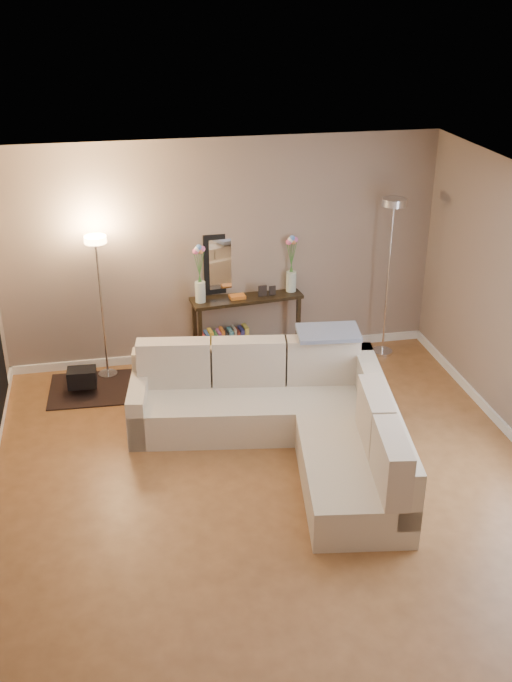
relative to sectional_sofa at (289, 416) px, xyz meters
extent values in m
cube|color=#976337|center=(-0.30, -0.69, -0.33)|extent=(5.00, 5.50, 0.01)
cube|color=white|center=(-0.30, -0.69, 2.28)|extent=(5.00, 5.50, 0.01)
cube|color=gray|center=(-0.30, 2.07, 0.98)|extent=(5.00, 0.02, 2.60)
cube|color=gray|center=(-0.30, -3.45, 0.98)|extent=(5.00, 0.02, 2.60)
cube|color=white|center=(-0.30, 2.05, -0.27)|extent=(5.00, 0.03, 0.10)
cube|color=beige|center=(-0.26, 0.40, -0.13)|extent=(2.55, 1.21, 0.38)
cube|color=beige|center=(-0.21, 0.73, 0.13)|extent=(2.45, 0.56, 0.53)
cube|color=beige|center=(-1.40, 0.58, -0.06)|extent=(0.30, 0.86, 0.53)
cube|color=beige|center=(0.35, -0.88, -0.13)|extent=(1.07, 1.62, 0.38)
cube|color=beige|center=(0.74, -0.51, 0.13)|extent=(0.54, 2.36, 0.53)
cube|color=beige|center=(-1.02, 0.75, 0.30)|extent=(0.76, 0.32, 0.49)
cube|color=beige|center=(-0.27, 0.64, 0.30)|extent=(0.76, 0.32, 0.49)
cube|color=beige|center=(0.47, 0.52, 0.30)|extent=(0.76, 0.32, 0.49)
cube|color=beige|center=(0.62, -0.64, 0.30)|extent=(0.31, 0.70, 0.49)
cube|color=beige|center=(0.51, -1.34, 0.30)|extent=(0.31, 0.70, 0.49)
cube|color=slate|center=(0.52, 0.52, 0.60)|extent=(0.66, 0.42, 0.08)
cube|color=black|center=(-0.05, 1.94, 0.46)|extent=(1.32, 0.48, 0.04)
cube|color=black|center=(-0.62, 1.73, 0.06)|extent=(0.05, 0.05, 0.76)
cube|color=black|center=(-0.65, 2.01, 0.06)|extent=(0.05, 0.05, 0.76)
cube|color=black|center=(0.56, 1.86, 0.06)|extent=(0.05, 0.05, 0.76)
cube|color=black|center=(0.53, 2.14, 0.06)|extent=(0.05, 0.05, 0.76)
cube|color=black|center=(-0.05, 1.94, -0.14)|extent=(1.24, 0.45, 0.03)
cube|color=#BF3333|center=(-0.58, 1.88, -0.03)|extent=(0.05, 0.16, 0.19)
cube|color=#3359A5|center=(-0.53, 1.88, -0.02)|extent=(0.05, 0.16, 0.21)
cube|color=gold|center=(-0.49, 1.89, -0.01)|extent=(0.06, 0.16, 0.23)
cube|color=#3F7F4C|center=(-0.44, 1.89, -0.03)|extent=(0.06, 0.16, 0.19)
cube|color=#994C99|center=(-0.39, 1.90, -0.02)|extent=(0.05, 0.16, 0.21)
cube|color=orange|center=(-0.35, 1.90, -0.01)|extent=(0.05, 0.16, 0.23)
cube|color=#262626|center=(-0.30, 1.91, -0.03)|extent=(0.06, 0.16, 0.19)
cube|color=#4C99B2|center=(-0.25, 1.91, -0.02)|extent=(0.06, 0.16, 0.21)
cube|color=#B2A58C|center=(-0.20, 1.92, -0.01)|extent=(0.05, 0.16, 0.23)
cube|color=brown|center=(-0.16, 1.92, -0.03)|extent=(0.05, 0.16, 0.19)
cube|color=navy|center=(-0.12, 1.93, -0.02)|extent=(0.06, 0.16, 0.21)
cube|color=gold|center=(-0.06, 1.93, -0.01)|extent=(0.06, 0.16, 0.23)
cube|color=black|center=(-0.06, 2.10, 0.84)|extent=(0.91, 0.14, 0.72)
cube|color=white|center=(-0.06, 2.08, 0.84)|extent=(0.79, 0.09, 0.60)
cube|color=#C46822|center=(-0.16, 1.89, 0.50)|extent=(0.19, 0.14, 0.04)
cube|color=black|center=(0.14, 1.91, 0.54)|extent=(0.10, 0.03, 0.13)
cube|color=black|center=(0.26, 1.92, 0.53)|extent=(0.08, 0.03, 0.11)
cylinder|color=silver|center=(-0.59, 1.88, 0.60)|extent=(0.13, 0.13, 0.24)
cylinder|color=#38722D|center=(-0.61, 1.88, 0.87)|extent=(0.10, 0.02, 0.41)
sphere|color=#E5598C|center=(-0.63, 1.87, 1.08)|extent=(0.08, 0.08, 0.07)
cylinder|color=#38722D|center=(-0.60, 1.88, 0.88)|extent=(0.06, 0.01, 0.44)
sphere|color=white|center=(-0.61, 1.88, 1.10)|extent=(0.08, 0.08, 0.07)
cylinder|color=#38722D|center=(-0.59, 1.88, 0.89)|extent=(0.01, 0.01, 0.46)
sphere|color=#598CE5|center=(-0.59, 1.88, 1.12)|extent=(0.08, 0.08, 0.07)
cylinder|color=#38722D|center=(-0.58, 1.88, 0.87)|extent=(0.05, 0.01, 0.42)
sphere|color=#E58C4C|center=(-0.57, 1.88, 1.08)|extent=(0.08, 0.08, 0.07)
cylinder|color=#38722D|center=(-0.57, 1.88, 0.88)|extent=(0.10, 0.02, 0.43)
sphere|color=#D866B2|center=(-0.55, 1.88, 1.10)|extent=(0.08, 0.08, 0.07)
cylinder|color=silver|center=(0.50, 1.99, 0.60)|extent=(0.13, 0.13, 0.24)
cylinder|color=#38722D|center=(0.48, 1.99, 0.87)|extent=(0.10, 0.02, 0.41)
sphere|color=#E5598C|center=(0.46, 1.99, 1.08)|extent=(0.08, 0.08, 0.07)
cylinder|color=#38722D|center=(0.49, 1.99, 0.88)|extent=(0.06, 0.01, 0.44)
sphere|color=white|center=(0.48, 1.99, 1.10)|extent=(0.08, 0.08, 0.07)
cylinder|color=#38722D|center=(0.50, 1.99, 0.89)|extent=(0.01, 0.01, 0.46)
sphere|color=#598CE5|center=(0.50, 1.99, 1.12)|extent=(0.08, 0.08, 0.07)
cylinder|color=#38722D|center=(0.51, 2.00, 0.87)|extent=(0.05, 0.01, 0.42)
sphere|color=#E58C4C|center=(0.52, 2.00, 1.08)|extent=(0.08, 0.08, 0.07)
cylinder|color=#38722D|center=(0.52, 2.00, 0.88)|extent=(0.10, 0.02, 0.43)
sphere|color=#D866B2|center=(0.54, 2.00, 1.10)|extent=(0.08, 0.08, 0.07)
cylinder|color=silver|center=(-1.70, 1.81, -0.31)|extent=(0.23, 0.23, 0.03)
cylinder|color=silver|center=(-1.70, 1.81, 0.48)|extent=(0.02, 0.02, 1.58)
cylinder|color=#FFBF72|center=(-1.70, 1.81, 1.31)|extent=(0.25, 0.25, 0.07)
cylinder|color=silver|center=(1.60, 1.74, -0.31)|extent=(0.30, 0.30, 0.03)
cylinder|color=silver|center=(1.60, 1.74, 0.61)|extent=(0.03, 0.03, 1.82)
cylinder|color=silver|center=(1.60, 1.74, 1.55)|extent=(0.33, 0.33, 0.08)
cube|color=black|center=(-1.80, 1.50, -0.31)|extent=(1.12, 0.86, 0.01)
cube|color=black|center=(-1.97, 1.43, -0.12)|extent=(0.32, 0.23, 0.20)
camera|label=1|loc=(-1.55, -6.08, 3.80)|focal=40.00mm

